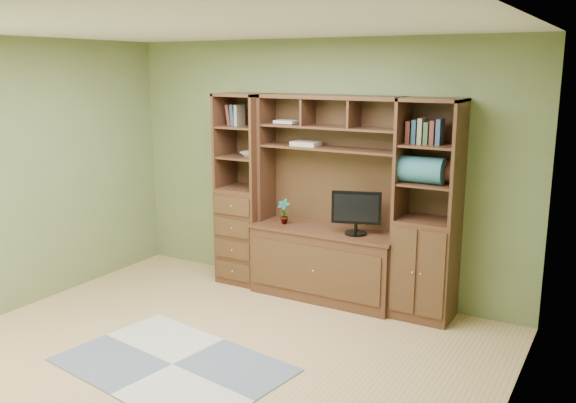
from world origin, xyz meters
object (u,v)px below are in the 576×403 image
Objects in this scene: right_tower at (428,211)px; center_hutch at (325,200)px; left_tower at (244,190)px; monitor at (356,205)px.

center_hutch is at bearing -177.77° from right_tower.
monitor is (1.35, -0.07, -0.00)m from left_tower.
right_tower is at bearing -12.47° from monitor.
left_tower is 1.00× the size of right_tower.
right_tower is 0.68m from monitor.
center_hutch is 1.00× the size of right_tower.
left_tower reaches higher than monitor.
center_hutch and left_tower have the same top height.
monitor is (-0.68, -0.07, -0.00)m from right_tower.
center_hutch is 1.00× the size of left_tower.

